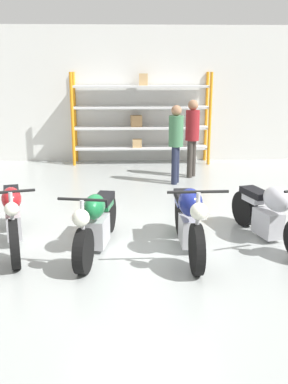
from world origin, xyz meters
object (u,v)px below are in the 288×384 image
Objects in this scene: motorcycle_blue at (189,219)px; shelving_rack at (141,117)px; person_browsing at (176,138)px; person_near_rack at (192,132)px; motorcycle_green at (97,222)px; motorcycle_red at (13,216)px; motorcycle_silver at (271,213)px.

shelving_rack is at bearing -176.86° from motorcycle_blue.
person_near_rack is (0.45, 0.61, 0.05)m from person_browsing.
person_browsing is (1.48, 3.68, 0.60)m from motorcycle_green.
person_near_rack is at bearing 127.31° from motorcycle_red.
motorcycle_red is at bearing 86.31° from person_near_rack.
motorcycle_red is at bearing -98.75° from motorcycle_blue.
person_near_rack reaches higher than motorcycle_green.
motorcycle_red reaches higher than motorcycle_silver.
motorcycle_blue is 1.32m from motorcycle_silver.
motorcycle_blue is at bearing -90.04° from motorcycle_silver.
person_browsing reaches higher than motorcycle_red.
motorcycle_silver is 4.12m from person_near_rack.
motorcycle_red reaches higher than motorcycle_green.
motorcycle_green is at bearing -96.69° from motorcycle_blue.
motorcycle_blue reaches higher than motorcycle_red.
motorcycle_blue is at bearing -85.44° from shelving_rack.
shelving_rack is at bearing -51.89° from person_browsing.
motorcycle_blue is at bearing 107.66° from person_browsing.
person_near_rack is at bearing 165.49° from motorcycle_green.
motorcycle_blue is (2.46, -0.32, 0.04)m from motorcycle_red.
motorcycle_red is 1.06× the size of motorcycle_blue.
person_browsing is at bearing 127.13° from motorcycle_red.
shelving_rack reaches higher than motorcycle_silver.
shelving_rack is 2.13× the size of person_browsing.
motorcycle_blue is at bearing 94.39° from motorcycle_green.
motorcycle_silver is 1.12× the size of person_browsing.
person_browsing is at bearing -72.84° from shelving_rack.
person_browsing is at bearing -179.36° from motorcycle_silver.
motorcycle_silver is at bearing 105.43° from motorcycle_green.
shelving_rack reaches higher than motorcycle_green.
shelving_rack is 6.13m from motorcycle_red.
shelving_rack is 1.83× the size of motorcycle_green.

